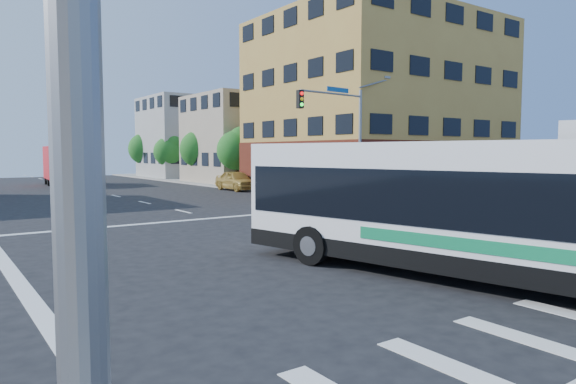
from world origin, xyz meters
TOP-DOWN VIEW (x-y plane):
  - ground at (0.00, 0.00)m, footprint 120.00×120.00m
  - sidewalk_ne at (35.00, 35.00)m, footprint 50.00×50.00m
  - corner_building_ne at (19.99, 18.48)m, footprint 18.10×15.44m
  - building_east_near at (16.98, 33.98)m, footprint 12.06×10.06m
  - building_east_far at (16.98, 47.98)m, footprint 12.06×10.06m
  - signal_mast_ne at (9.08, 10.62)m, footprint 7.91×1.13m
  - street_tree_a at (11.90, 27.92)m, footprint 3.60×3.60m
  - street_tree_b at (11.90, 35.92)m, footprint 3.80×3.80m
  - street_tree_c at (11.90, 43.92)m, footprint 3.40×3.40m
  - street_tree_d at (11.90, 51.92)m, footprint 4.00×4.00m
  - transit_bus at (-0.24, -5.09)m, footprint 5.63×13.19m
  - box_truck at (-0.66, 39.81)m, footprint 3.14×8.52m
  - parked_car at (9.95, 24.78)m, footprint 2.03×4.92m

SIDE VIEW (x-z plane):
  - ground at x=0.00m, z-range 0.00..0.00m
  - sidewalk_ne at x=35.00m, z-range 0.00..0.15m
  - parked_car at x=9.95m, z-range 0.00..1.67m
  - box_truck at x=-0.66m, z-range -0.06..3.70m
  - transit_bus at x=-0.24m, z-range -0.04..3.78m
  - street_tree_c at x=11.90m, z-range 0.82..6.11m
  - street_tree_a at x=11.90m, z-range 0.83..6.35m
  - street_tree_b at x=11.90m, z-range 0.85..6.65m
  - street_tree_d at x=11.90m, z-range 0.87..6.90m
  - building_east_near at x=16.98m, z-range 0.01..9.01m
  - signal_mast_ne at x=9.08m, z-range 0.95..9.02m
  - building_east_far at x=16.98m, z-range 0.01..10.01m
  - corner_building_ne at x=19.99m, z-range -1.11..12.89m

